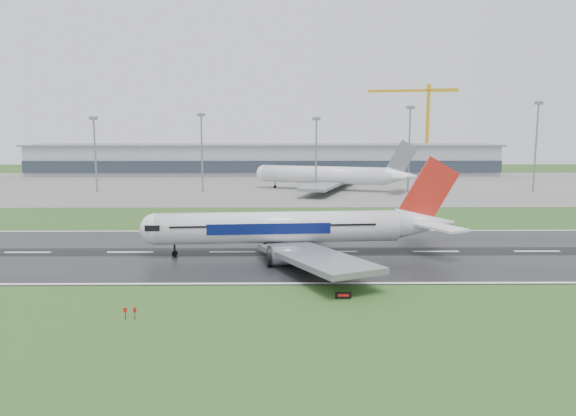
{
  "coord_description": "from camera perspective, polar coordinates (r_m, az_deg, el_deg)",
  "views": [
    {
      "loc": [
        9.86,
        -103.18,
        24.06
      ],
      "look_at": [
        11.01,
        12.0,
        7.0
      ],
      "focal_mm": 33.61,
      "sensor_mm": 36.0,
      "label": 1
    }
  ],
  "objects": [
    {
      "name": "main_airliner",
      "position": [
        102.62,
        1.36,
        -0.01
      ],
      "size": [
        64.44,
        61.78,
        17.84
      ],
      "primitive_type": null,
      "rotation": [
        0.0,
        0.0,
        0.07
      ],
      "color": "white",
      "rests_on": "runway"
    },
    {
      "name": "floodmast_1",
      "position": [
        215.24,
        -19.71,
        5.15
      ],
      "size": [
        0.64,
        0.64,
        27.23
      ],
      "primitive_type": "cylinder",
      "color": "gray",
      "rests_on": "ground"
    },
    {
      "name": "ground",
      "position": [
        106.41,
        -5.89,
        -4.69
      ],
      "size": [
        520.0,
        520.0,
        0.0
      ],
      "primitive_type": "plane",
      "color": "#284F1D",
      "rests_on": "ground"
    },
    {
      "name": "runway_sign",
      "position": [
        77.92,
        5.87,
        -9.21
      ],
      "size": [
        2.26,
        0.98,
        1.04
      ],
      "primitive_type": null,
      "rotation": [
        0.0,
        0.0,
        -0.33
      ],
      "color": "black",
      "rests_on": "ground"
    },
    {
      "name": "tower_crane",
      "position": [
        313.82,
        14.53,
        8.13
      ],
      "size": [
        48.23,
        12.61,
        47.8
      ],
      "primitive_type": null,
      "rotation": [
        0.0,
        0.0,
        -0.21
      ],
      "color": "gold",
      "rests_on": "ground"
    },
    {
      "name": "floodmast_3",
      "position": [
        203.85,
        2.99,
        5.45
      ],
      "size": [
        0.64,
        0.64,
        27.03
      ],
      "primitive_type": "cylinder",
      "color": "gray",
      "rests_on": "ground"
    },
    {
      "name": "runway",
      "position": [
        106.4,
        -5.89,
        -4.66
      ],
      "size": [
        400.0,
        45.0,
        0.1
      ],
      "primitive_type": "cube",
      "color": "black",
      "rests_on": "ground"
    },
    {
      "name": "apron",
      "position": [
        229.66,
        -3.03,
        2.41
      ],
      "size": [
        400.0,
        130.0,
        0.08
      ],
      "primitive_type": "cube",
      "color": "slate",
      "rests_on": "ground"
    },
    {
      "name": "terminal",
      "position": [
        288.83,
        -2.54,
        5.13
      ],
      "size": [
        240.0,
        36.0,
        15.0
      ],
      "primitive_type": "cube",
      "color": "#989BA3",
      "rests_on": "ground"
    },
    {
      "name": "floodmast_5",
      "position": [
        224.67,
        24.73,
        5.71
      ],
      "size": [
        0.64,
        0.64,
        32.83
      ],
      "primitive_type": "cylinder",
      "color": "gray",
      "rests_on": "ground"
    },
    {
      "name": "parked_airliner",
      "position": [
        211.24,
        4.5,
        4.47
      ],
      "size": [
        80.77,
        77.96,
        19.01
      ],
      "primitive_type": null,
      "rotation": [
        0.0,
        0.0,
        -0.33
      ],
      "color": "white",
      "rests_on": "apron"
    },
    {
      "name": "floodmast_4",
      "position": [
        208.88,
        12.69,
        5.9
      ],
      "size": [
        0.64,
        0.64,
        31.17
      ],
      "primitive_type": "cylinder",
      "color": "gray",
      "rests_on": "ground"
    },
    {
      "name": "floodmast_2",
      "position": [
        205.67,
        -9.09,
        5.58
      ],
      "size": [
        0.64,
        0.64,
        28.46
      ],
      "primitive_type": "cylinder",
      "color": "gray",
      "rests_on": "ground"
    }
  ]
}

